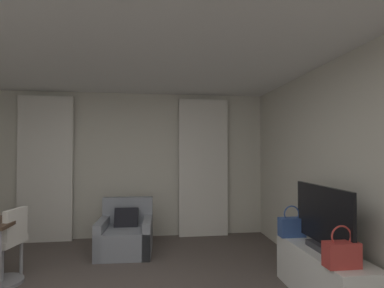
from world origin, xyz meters
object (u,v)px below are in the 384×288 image
object	(u,v)px
tv_flatscreen	(323,220)
handbag_secondary	(342,254)
armchair	(126,235)
tv_console	(323,275)
handbag_primary	(292,226)
desk_chair	(5,250)

from	to	relation	value
tv_flatscreen	handbag_secondary	distance (m)	0.51
armchair	tv_console	distance (m)	2.80
handbag_primary	handbag_secondary	world-z (taller)	same
tv_console	handbag_secondary	xyz separation A→B (m)	(-0.10, -0.46, 0.39)
armchair	handbag_primary	bearing A→B (deg)	-32.01
desk_chair	handbag_secondary	distance (m)	3.62
handbag_primary	handbag_secondary	size ratio (longest dim) A/B	1.00
armchair	desk_chair	world-z (taller)	desk_chair
tv_flatscreen	handbag_primary	size ratio (longest dim) A/B	2.71
desk_chair	tv_console	xyz separation A→B (m)	(3.47, -0.85, -0.13)
desk_chair	handbag_secondary	bearing A→B (deg)	-21.30
armchair	tv_flatscreen	size ratio (longest dim) A/B	0.82
armchair	handbag_secondary	bearing A→B (deg)	-47.33
desk_chair	handbag_secondary	xyz separation A→B (m)	(3.37, -1.31, 0.26)
tv_console	handbag_primary	world-z (taller)	handbag_primary
handbag_secondary	handbag_primary	bearing A→B (deg)	90.13
desk_chair	handbag_primary	world-z (taller)	handbag_primary
tv_flatscreen	handbag_secondary	size ratio (longest dim) A/B	2.71
tv_flatscreen	handbag_secondary	world-z (taller)	tv_flatscreen
handbag_primary	desk_chair	bearing A→B (deg)	173.85
desk_chair	handbag_primary	distance (m)	3.39
armchair	handbag_primary	world-z (taller)	handbag_primary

